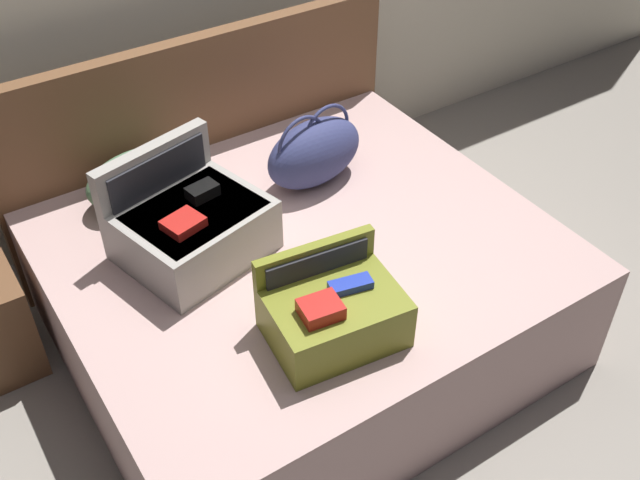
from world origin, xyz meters
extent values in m
plane|color=gray|center=(0.00, 0.00, 0.00)|extent=(12.00, 12.00, 0.00)
cube|color=#BC9993|center=(0.00, 0.40, 0.28)|extent=(1.95, 1.70, 0.55)
cube|color=brown|center=(0.00, 1.29, 0.55)|extent=(1.99, 0.08, 1.09)
cube|color=gray|center=(-0.39, 0.56, 0.67)|extent=(0.61, 0.53, 0.23)
cube|color=#28282D|center=(-0.39, 0.56, 0.70)|extent=(0.54, 0.47, 0.16)
cube|color=#B21E19|center=(-0.46, 0.48, 0.80)|extent=(0.16, 0.15, 0.04)
cube|color=black|center=(-0.32, 0.62, 0.80)|extent=(0.13, 0.10, 0.05)
cube|color=gray|center=(-0.44, 0.78, 0.76)|extent=(0.53, 0.18, 0.41)
cube|color=#28282D|center=(-0.44, 0.75, 0.76)|extent=(0.44, 0.12, 0.35)
cube|color=olive|center=(-0.18, -0.11, 0.65)|extent=(0.49, 0.36, 0.19)
cube|color=#28282D|center=(-0.18, -0.11, 0.68)|extent=(0.43, 0.32, 0.14)
cube|color=#B21E19|center=(-0.27, -0.14, 0.77)|extent=(0.15, 0.13, 0.06)
cube|color=#1E33A5|center=(-0.11, -0.09, 0.76)|extent=(0.16, 0.09, 0.03)
cube|color=olive|center=(-0.16, 0.06, 0.70)|extent=(0.46, 0.09, 0.31)
cube|color=#28282D|center=(-0.17, 0.03, 0.70)|extent=(0.39, 0.06, 0.26)
ellipsoid|color=navy|center=(0.27, 0.73, 0.70)|extent=(0.51, 0.31, 0.30)
torus|color=navy|center=(0.20, 0.72, 0.78)|extent=(0.25, 0.05, 0.25)
torus|color=navy|center=(0.34, 0.74, 0.78)|extent=(0.25, 0.05, 0.25)
ellipsoid|color=#4C724C|center=(-0.43, 1.04, 0.66)|extent=(0.51, 0.34, 0.22)
camera|label=1|loc=(-1.21, -1.58, 2.53)|focal=42.01mm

